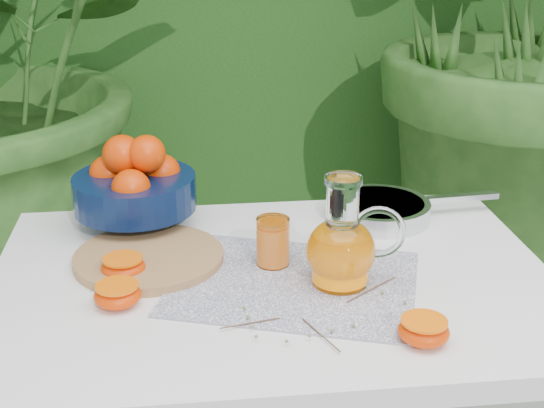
{
  "coord_description": "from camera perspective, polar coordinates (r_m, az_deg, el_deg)",
  "views": [
    {
      "loc": [
        -0.12,
        -1.18,
        1.37
      ],
      "look_at": [
        0.02,
        0.03,
        0.88
      ],
      "focal_mm": 50.0,
      "sensor_mm": 36.0,
      "label": 1
    }
  ],
  "objects": [
    {
      "name": "juice_tumbler",
      "position": [
        1.37,
        0.07,
        -2.92
      ],
      "size": [
        0.07,
        0.07,
        0.09
      ],
      "color": "white",
      "rests_on": "white_table"
    },
    {
      "name": "saute_pan",
      "position": [
        1.59,
        8.17,
        -0.39
      ],
      "size": [
        0.38,
        0.23,
        0.04
      ],
      "color": "silver",
      "rests_on": "white_table"
    },
    {
      "name": "placemat",
      "position": [
        1.33,
        1.67,
        -5.95
      ],
      "size": [
        0.5,
        0.44,
        0.0
      ],
      "primitive_type": "cube",
      "rotation": [
        0.0,
        0.0,
        -0.32
      ],
      "color": "#0B0F3F",
      "rests_on": "white_table"
    },
    {
      "name": "cutting_board",
      "position": [
        1.42,
        -9.25,
        -4.01
      ],
      "size": [
        0.28,
        0.28,
        0.02
      ],
      "primitive_type": "cylinder",
      "rotation": [
        0.0,
        0.0,
        0.03
      ],
      "color": "olive",
      "rests_on": "white_table"
    },
    {
      "name": "potted_plant_right",
      "position": [
        2.58,
        16.67,
        14.05
      ],
      "size": [
        2.98,
        2.98,
        2.11
      ],
      "primitive_type": "imported",
      "rotation": [
        0.0,
        0.0,
        2.31
      ],
      "color": "#27501B",
      "rests_on": "ground"
    },
    {
      "name": "white_table",
      "position": [
        1.39,
        0.1,
        -8.42
      ],
      "size": [
        1.0,
        0.7,
        0.75
      ],
      "color": "white",
      "rests_on": "ground"
    },
    {
      "name": "fruit_bowl",
      "position": [
        1.55,
        -10.3,
        1.47
      ],
      "size": [
        0.26,
        0.26,
        0.2
      ],
      "color": "black",
      "rests_on": "white_table"
    },
    {
      "name": "orange_halves",
      "position": [
        1.25,
        -4.43,
        -6.9
      ],
      "size": [
        0.56,
        0.36,
        0.04
      ],
      "color": "#ED4402",
      "rests_on": "white_table"
    },
    {
      "name": "juice_pitcher",
      "position": [
        1.3,
        5.32,
        -3.28
      ],
      "size": [
        0.18,
        0.14,
        0.2
      ],
      "color": "white",
      "rests_on": "white_table"
    },
    {
      "name": "thyme_sprigs",
      "position": [
        1.23,
        3.5,
        -8.21
      ],
      "size": [
        0.31,
        0.24,
        0.01
      ],
      "color": "brown",
      "rests_on": "white_table"
    }
  ]
}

